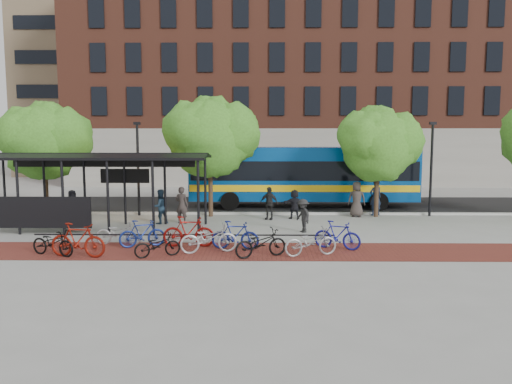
{
  "coord_description": "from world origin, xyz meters",
  "views": [
    {
      "loc": [
        -0.15,
        -23.59,
        4.36
      ],
      "look_at": [
        -0.5,
        1.01,
        1.6
      ],
      "focal_mm": 35.0,
      "sensor_mm": 36.0,
      "label": 1
    }
  ],
  "objects_px": {
    "pedestrian_4": "(269,203)",
    "pedestrian_9": "(303,216)",
    "bike_11": "(337,235)",
    "pedestrian_1": "(182,205)",
    "tree_b": "(212,134)",
    "pedestrian_6": "(357,199)",
    "bike_4": "(157,245)",
    "tree_a": "(46,138)",
    "bus": "(303,173)",
    "bike_10": "(311,242)",
    "tree_c": "(379,142)",
    "bike_7": "(235,235)",
    "bike_1": "(78,240)",
    "lamp_post_left": "(138,166)",
    "bike_2": "(119,233)",
    "bike_5": "(189,232)",
    "bus_shelter": "(92,166)",
    "bike_0": "(53,243)",
    "pedestrian_0": "(72,206)",
    "pedestrian_2": "(160,207)",
    "bike_3": "(142,234)",
    "lamp_post_right": "(431,166)",
    "bike_8": "(261,243)",
    "bike_6": "(209,238)",
    "pedestrian_7": "(375,198)",
    "pedestrian_5": "(294,204)"
  },
  "relations": [
    {
      "from": "pedestrian_5",
      "to": "pedestrian_9",
      "type": "distance_m",
      "value": 3.76
    },
    {
      "from": "bike_7",
      "to": "pedestrian_7",
      "type": "relative_size",
      "value": 0.95
    },
    {
      "from": "lamp_post_left",
      "to": "pedestrian_9",
      "type": "distance_m",
      "value": 10.1
    },
    {
      "from": "bike_11",
      "to": "pedestrian_1",
      "type": "xyz_separation_m",
      "value": [
        -6.95,
        5.7,
        0.37
      ]
    },
    {
      "from": "tree_c",
      "to": "bike_8",
      "type": "height_order",
      "value": "tree_c"
    },
    {
      "from": "bus",
      "to": "bike_10",
      "type": "height_order",
      "value": "bus"
    },
    {
      "from": "bike_1",
      "to": "lamp_post_right",
      "type": "bearing_deg",
      "value": -50.24
    },
    {
      "from": "tree_c",
      "to": "lamp_post_left",
      "type": "bearing_deg",
      "value": 178.9
    },
    {
      "from": "bike_6",
      "to": "bus",
      "type": "bearing_deg",
      "value": -35.49
    },
    {
      "from": "tree_b",
      "to": "bike_7",
      "type": "distance_m",
      "value": 9.09
    },
    {
      "from": "bike_2",
      "to": "pedestrian_0",
      "type": "distance_m",
      "value": 6.4
    },
    {
      "from": "bike_4",
      "to": "pedestrian_1",
      "type": "bearing_deg",
      "value": -22.39
    },
    {
      "from": "tree_a",
      "to": "bus",
      "type": "relative_size",
      "value": 0.45
    },
    {
      "from": "bike_7",
      "to": "tree_b",
      "type": "bearing_deg",
      "value": 19.13
    },
    {
      "from": "bike_0",
      "to": "pedestrian_0",
      "type": "distance_m",
      "value": 7.32
    },
    {
      "from": "pedestrian_0",
      "to": "tree_b",
      "type": "bearing_deg",
      "value": -12.3
    },
    {
      "from": "lamp_post_right",
      "to": "bike_8",
      "type": "relative_size",
      "value": 2.6
    },
    {
      "from": "bike_1",
      "to": "pedestrian_2",
      "type": "distance_m",
      "value": 7.16
    },
    {
      "from": "bike_4",
      "to": "pedestrian_4",
      "type": "relative_size",
      "value": 0.97
    },
    {
      "from": "bike_0",
      "to": "pedestrian_5",
      "type": "height_order",
      "value": "pedestrian_5"
    },
    {
      "from": "tree_c",
      "to": "pedestrian_9",
      "type": "distance_m",
      "value": 7.13
    },
    {
      "from": "pedestrian_4",
      "to": "pedestrian_9",
      "type": "bearing_deg",
      "value": -45.92
    },
    {
      "from": "bike_3",
      "to": "bike_11",
      "type": "height_order",
      "value": "bike_11"
    },
    {
      "from": "tree_a",
      "to": "bus",
      "type": "bearing_deg",
      "value": 14.26
    },
    {
      "from": "bike_1",
      "to": "pedestrian_1",
      "type": "xyz_separation_m",
      "value": [
        2.61,
        7.13,
        0.3
      ]
    },
    {
      "from": "bike_4",
      "to": "pedestrian_0",
      "type": "distance_m",
      "value": 9.26
    },
    {
      "from": "bike_1",
      "to": "lamp_post_left",
      "type": "bearing_deg",
      "value": 9.48
    },
    {
      "from": "pedestrian_7",
      "to": "bike_2",
      "type": "bearing_deg",
      "value": 13.55
    },
    {
      "from": "tree_b",
      "to": "pedestrian_2",
      "type": "distance_m",
      "value": 4.93
    },
    {
      "from": "bike_4",
      "to": "bike_8",
      "type": "bearing_deg",
      "value": -114.18
    },
    {
      "from": "bike_7",
      "to": "tree_a",
      "type": "bearing_deg",
      "value": 60.37
    },
    {
      "from": "bike_0",
      "to": "pedestrian_7",
      "type": "height_order",
      "value": "pedestrian_7"
    },
    {
      "from": "tree_a",
      "to": "pedestrian_6",
      "type": "height_order",
      "value": "tree_a"
    },
    {
      "from": "bike_10",
      "to": "pedestrian_2",
      "type": "bearing_deg",
      "value": 30.06
    },
    {
      "from": "bike_10",
      "to": "pedestrian_6",
      "type": "distance_m",
      "value": 9.58
    },
    {
      "from": "tree_b",
      "to": "bike_4",
      "type": "distance_m",
      "value": 10.17
    },
    {
      "from": "bike_4",
      "to": "pedestrian_2",
      "type": "distance_m",
      "value": 7.04
    },
    {
      "from": "tree_c",
      "to": "bike_7",
      "type": "distance_m",
      "value": 11.41
    },
    {
      "from": "pedestrian_1",
      "to": "pedestrian_6",
      "type": "xyz_separation_m",
      "value": [
        9.16,
        2.18,
        0.03
      ]
    },
    {
      "from": "tree_b",
      "to": "pedestrian_6",
      "type": "relative_size",
      "value": 3.37
    },
    {
      "from": "bus",
      "to": "pedestrian_7",
      "type": "height_order",
      "value": "bus"
    },
    {
      "from": "bus",
      "to": "bike_6",
      "type": "distance_m",
      "value": 13.1
    },
    {
      "from": "bike_4",
      "to": "bike_7",
      "type": "xyz_separation_m",
      "value": [
        2.75,
        1.25,
        0.12
      ]
    },
    {
      "from": "bus_shelter",
      "to": "pedestrian_4",
      "type": "height_order",
      "value": "bus_shelter"
    },
    {
      "from": "bike_2",
      "to": "bike_5",
      "type": "xyz_separation_m",
      "value": [
        2.89,
        -0.38,
        0.13
      ]
    },
    {
      "from": "pedestrian_6",
      "to": "pedestrian_7",
      "type": "height_order",
      "value": "pedestrian_7"
    },
    {
      "from": "bike_10",
      "to": "pedestrian_0",
      "type": "bearing_deg",
      "value": 42.75
    },
    {
      "from": "bus_shelter",
      "to": "pedestrian_9",
      "type": "height_order",
      "value": "bus_shelter"
    },
    {
      "from": "pedestrian_1",
      "to": "pedestrian_9",
      "type": "bearing_deg",
      "value": 174.76
    },
    {
      "from": "bike_0",
      "to": "bike_8",
      "type": "distance_m",
      "value": 7.61
    }
  ]
}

